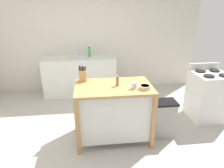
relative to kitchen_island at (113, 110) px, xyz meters
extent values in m
plane|color=#ADA8A0|center=(-0.23, -0.09, -0.51)|extent=(6.20, 6.20, 0.00)
cube|color=beige|center=(-0.23, 2.21, 0.79)|extent=(5.20, 0.10, 2.60)
cube|color=#AD7F4C|center=(0.00, 0.00, 0.39)|extent=(1.15, 0.72, 0.04)
cube|color=silver|center=(0.00, 0.00, -0.02)|extent=(1.05, 0.62, 0.78)
cube|color=#AD7F4C|center=(-0.55, -0.33, -0.07)|extent=(0.06, 0.06, 0.88)
cube|color=#AD7F4C|center=(0.55, -0.33, -0.07)|extent=(0.06, 0.06, 0.88)
cube|color=#AD7F4C|center=(-0.55, 0.33, -0.07)|extent=(0.06, 0.06, 0.88)
cube|color=#AD7F4C|center=(0.55, 0.33, -0.07)|extent=(0.06, 0.06, 0.88)
cube|color=tan|center=(-0.46, 0.26, 0.49)|extent=(0.11, 0.09, 0.17)
cylinder|color=black|center=(-0.50, 0.26, 0.62)|extent=(0.02, 0.02, 0.08)
cylinder|color=black|center=(-0.48, 0.26, 0.61)|extent=(0.02, 0.02, 0.07)
cylinder|color=black|center=(-0.46, 0.26, 0.62)|extent=(0.02, 0.02, 0.08)
cylinder|color=black|center=(-0.43, 0.26, 0.60)|extent=(0.02, 0.02, 0.06)
cylinder|color=black|center=(-0.41, 0.26, 0.61)|extent=(0.02, 0.02, 0.07)
cylinder|color=beige|center=(0.43, -0.17, 0.43)|extent=(0.16, 0.16, 0.05)
cylinder|color=gray|center=(0.43, -0.17, 0.46)|extent=(0.13, 0.13, 0.01)
cylinder|color=silver|center=(0.28, -0.13, 0.45)|extent=(0.07, 0.07, 0.09)
cylinder|color=olive|center=(0.06, 0.00, 0.47)|extent=(0.04, 0.04, 0.14)
sphere|color=#99999E|center=(0.06, 0.00, 0.55)|extent=(0.03, 0.03, 0.03)
cube|color=gray|center=(0.82, -0.04, -0.21)|extent=(0.34, 0.26, 0.60)
cube|color=black|center=(0.82, -0.04, 0.10)|extent=(0.36, 0.28, 0.03)
cube|color=silver|center=(-0.58, 1.86, -0.07)|extent=(1.67, 0.60, 0.89)
cube|color=silver|center=(-0.58, 1.84, 0.37)|extent=(0.44, 0.36, 0.03)
cylinder|color=#B7BCC1|center=(-0.58, 2.00, 0.49)|extent=(0.02, 0.02, 0.22)
cylinder|color=green|center=(-0.33, 1.92, 0.49)|extent=(0.06, 0.06, 0.21)
cylinder|color=black|center=(-0.33, 1.92, 0.60)|extent=(0.04, 0.04, 0.02)
cube|color=silver|center=(1.82, 0.41, -0.07)|extent=(0.60, 0.60, 0.89)
cube|color=silver|center=(1.82, 0.69, 0.44)|extent=(0.60, 0.04, 0.12)
cylinder|color=black|center=(1.68, 0.27, 0.39)|extent=(0.18, 0.18, 0.02)
cylinder|color=black|center=(1.96, 0.27, 0.39)|extent=(0.18, 0.18, 0.02)
cylinder|color=black|center=(1.68, 0.55, 0.39)|extent=(0.18, 0.18, 0.02)
cylinder|color=black|center=(1.96, 0.55, 0.39)|extent=(0.18, 0.18, 0.02)
camera|label=1|loc=(-0.34, -2.73, 1.54)|focal=32.08mm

